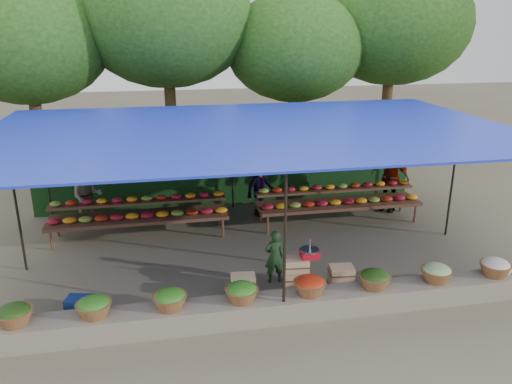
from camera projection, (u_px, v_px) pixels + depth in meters
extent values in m
plane|color=brown|center=(252.00, 251.00, 11.29)|extent=(60.00, 60.00, 0.00)
cube|color=gray|center=(281.00, 307.00, 8.67)|extent=(10.60, 0.55, 0.40)
cylinder|color=black|center=(285.00, 248.00, 8.14)|extent=(0.05, 0.05, 2.80)
cylinder|color=black|center=(17.00, 207.00, 9.97)|extent=(0.05, 0.05, 2.80)
cylinder|color=black|center=(453.00, 180.00, 11.72)|extent=(0.05, 0.05, 2.80)
cylinder|color=black|center=(46.00, 168.00, 12.67)|extent=(0.05, 0.05, 2.80)
cylinder|color=black|center=(232.00, 159.00, 13.54)|extent=(0.05, 0.05, 2.80)
cylinder|color=black|center=(397.00, 151.00, 14.41)|extent=(0.05, 0.05, 2.80)
cube|color=#1B2ECC|center=(252.00, 129.00, 10.40)|extent=(10.80, 6.60, 0.04)
cube|color=#1B2ECC|center=(273.00, 162.00, 8.59)|extent=(10.80, 2.19, 0.26)
cube|color=#1B2ECC|center=(237.00, 120.00, 12.31)|extent=(10.80, 2.19, 0.26)
cylinder|color=gray|center=(241.00, 149.00, 11.95)|extent=(9.60, 0.01, 0.01)
ellipsoid|color=#FFFC28|center=(44.00, 171.00, 11.22)|extent=(0.23, 0.17, 0.30)
ellipsoid|color=#FFFC28|center=(71.00, 169.00, 11.32)|extent=(0.23, 0.17, 0.30)
ellipsoid|color=#FFFC28|center=(96.00, 168.00, 11.42)|extent=(0.23, 0.17, 0.30)
ellipsoid|color=#FFFC28|center=(121.00, 167.00, 11.53)|extent=(0.23, 0.17, 0.30)
ellipsoid|color=#FFFC28|center=(146.00, 166.00, 11.63)|extent=(0.23, 0.17, 0.30)
ellipsoid|color=#FFFC28|center=(171.00, 164.00, 11.73)|extent=(0.23, 0.17, 0.30)
ellipsoid|color=#FFFC28|center=(195.00, 163.00, 11.83)|extent=(0.23, 0.17, 0.30)
ellipsoid|color=#FFFC28|center=(218.00, 162.00, 11.93)|extent=(0.23, 0.17, 0.30)
ellipsoid|color=#FFFC28|center=(241.00, 161.00, 12.04)|extent=(0.23, 0.17, 0.30)
ellipsoid|color=#FFFC28|center=(264.00, 160.00, 12.14)|extent=(0.23, 0.17, 0.30)
ellipsoid|color=#FFFC28|center=(286.00, 158.00, 12.24)|extent=(0.23, 0.17, 0.30)
ellipsoid|color=#FFFC28|center=(309.00, 157.00, 12.34)|extent=(0.23, 0.17, 0.30)
ellipsoid|color=#FFFC28|center=(330.00, 156.00, 12.45)|extent=(0.23, 0.17, 0.30)
ellipsoid|color=#FFFC28|center=(351.00, 155.00, 12.55)|extent=(0.23, 0.17, 0.30)
ellipsoid|color=#FFFC28|center=(372.00, 154.00, 12.65)|extent=(0.23, 0.17, 0.30)
ellipsoid|color=#FFFC28|center=(393.00, 153.00, 12.75)|extent=(0.23, 0.17, 0.30)
ellipsoid|color=#FFFC28|center=(413.00, 152.00, 12.85)|extent=(0.23, 0.17, 0.30)
ellipsoid|color=#214412|center=(13.00, 312.00, 7.75)|extent=(0.52, 0.52, 0.23)
ellipsoid|color=#32761F|center=(94.00, 304.00, 7.97)|extent=(0.52, 0.52, 0.23)
ellipsoid|color=#32761F|center=(169.00, 297.00, 8.19)|extent=(0.52, 0.52, 0.23)
ellipsoid|color=#32761F|center=(241.00, 290.00, 8.41)|extent=(0.52, 0.52, 0.23)
ellipsoid|color=#AC250E|center=(310.00, 283.00, 8.62)|extent=(0.52, 0.52, 0.23)
ellipsoid|color=#214412|center=(375.00, 276.00, 8.84)|extent=(0.52, 0.52, 0.23)
ellipsoid|color=#8EB974|center=(437.00, 270.00, 9.06)|extent=(0.52, 0.52, 0.23)
ellipsoid|color=beige|center=(496.00, 265.00, 9.28)|extent=(0.52, 0.52, 0.23)
cube|color=#164017|center=(231.00, 162.00, 13.82)|extent=(10.60, 0.06, 2.50)
cylinder|color=#382614|center=(38.00, 125.00, 15.05)|extent=(0.36, 0.36, 3.97)
ellipsoid|color=#19370F|center=(26.00, 39.00, 14.26)|extent=(4.77, 4.77, 3.69)
cylinder|color=#382614|center=(171.00, 110.00, 16.07)|extent=(0.36, 0.36, 4.48)
ellipsoid|color=#19370F|center=(166.00, 18.00, 15.18)|extent=(5.39, 5.39, 4.17)
cylinder|color=#382614|center=(293.00, 119.00, 16.64)|extent=(0.36, 0.36, 3.71)
ellipsoid|color=#19370F|center=(295.00, 47.00, 15.90)|extent=(4.47, 4.47, 3.45)
cylinder|color=#382614|center=(386.00, 105.00, 17.55)|extent=(0.36, 0.36, 4.35)
ellipsoid|color=#19370F|center=(393.00, 24.00, 16.68)|extent=(5.24, 5.24, 4.05)
cube|color=#47281C|center=(139.00, 217.00, 11.88)|extent=(4.20, 0.95, 0.08)
cube|color=#47281C|center=(139.00, 202.00, 12.07)|extent=(4.20, 0.35, 0.06)
cylinder|color=#47281C|center=(51.00, 240.00, 11.24)|extent=(0.06, 0.06, 0.50)
cylinder|color=#47281C|center=(223.00, 227.00, 11.95)|extent=(0.06, 0.06, 0.50)
cylinder|color=#47281C|center=(57.00, 227.00, 11.98)|extent=(0.06, 0.06, 0.50)
cylinder|color=#47281C|center=(219.00, 215.00, 12.69)|extent=(0.06, 0.06, 0.50)
ellipsoid|color=#A31726|center=(53.00, 221.00, 11.37)|extent=(0.31, 0.26, 0.13)
ellipsoid|color=olive|center=(56.00, 204.00, 11.70)|extent=(0.26, 0.22, 0.12)
ellipsoid|color=orange|center=(70.00, 220.00, 11.43)|extent=(0.31, 0.26, 0.13)
ellipsoid|color=#AC250E|center=(71.00, 203.00, 11.76)|extent=(0.26, 0.22, 0.12)
ellipsoid|color=olive|center=(85.00, 219.00, 11.49)|extent=(0.31, 0.26, 0.13)
ellipsoid|color=#A31726|center=(87.00, 202.00, 11.83)|extent=(0.26, 0.22, 0.12)
ellipsoid|color=#AC250E|center=(101.00, 218.00, 11.56)|extent=(0.31, 0.26, 0.13)
ellipsoid|color=orange|center=(102.00, 201.00, 11.89)|extent=(0.26, 0.22, 0.12)
ellipsoid|color=#A31726|center=(117.00, 217.00, 11.62)|extent=(0.31, 0.26, 0.13)
ellipsoid|color=#A31726|center=(117.00, 200.00, 11.95)|extent=(0.26, 0.22, 0.12)
ellipsoid|color=orange|center=(132.00, 216.00, 11.69)|extent=(0.31, 0.26, 0.13)
ellipsoid|color=orange|center=(132.00, 199.00, 12.02)|extent=(0.26, 0.22, 0.12)
ellipsoid|color=#A31726|center=(147.00, 215.00, 11.75)|extent=(0.31, 0.26, 0.13)
ellipsoid|color=olive|center=(147.00, 198.00, 12.08)|extent=(0.26, 0.22, 0.12)
ellipsoid|color=orange|center=(162.00, 214.00, 11.81)|extent=(0.31, 0.26, 0.13)
ellipsoid|color=#AC250E|center=(161.00, 197.00, 12.15)|extent=(0.26, 0.22, 0.12)
ellipsoid|color=olive|center=(177.00, 213.00, 11.88)|extent=(0.31, 0.26, 0.13)
ellipsoid|color=#A31726|center=(176.00, 196.00, 12.21)|extent=(0.26, 0.22, 0.12)
ellipsoid|color=#AC250E|center=(192.00, 212.00, 11.94)|extent=(0.31, 0.26, 0.13)
ellipsoid|color=orange|center=(190.00, 195.00, 12.27)|extent=(0.26, 0.22, 0.12)
ellipsoid|color=#A31726|center=(207.00, 211.00, 12.00)|extent=(0.31, 0.26, 0.13)
ellipsoid|color=#A31726|center=(205.00, 194.00, 12.34)|extent=(0.26, 0.22, 0.12)
ellipsoid|color=orange|center=(221.00, 210.00, 12.07)|extent=(0.31, 0.26, 0.13)
ellipsoid|color=orange|center=(219.00, 194.00, 12.40)|extent=(0.26, 0.22, 0.12)
cube|color=#47281C|center=(338.00, 204.00, 12.79)|extent=(4.20, 0.95, 0.08)
cube|color=#47281C|center=(335.00, 190.00, 12.98)|extent=(4.20, 0.35, 0.06)
cylinder|color=#47281C|center=(268.00, 224.00, 12.15)|extent=(0.06, 0.06, 0.50)
cylinder|color=#47281C|center=(415.00, 213.00, 12.86)|extent=(0.06, 0.06, 0.50)
cylinder|color=#47281C|center=(261.00, 212.00, 12.89)|extent=(0.06, 0.06, 0.50)
cylinder|color=#47281C|center=(401.00, 203.00, 13.60)|extent=(0.06, 0.06, 0.50)
ellipsoid|color=#A31726|center=(267.00, 207.00, 12.28)|extent=(0.31, 0.26, 0.13)
ellipsoid|color=olive|center=(264.00, 191.00, 12.61)|extent=(0.26, 0.22, 0.12)
ellipsoid|color=orange|center=(281.00, 206.00, 12.34)|extent=(0.31, 0.26, 0.13)
ellipsoid|color=#AC250E|center=(277.00, 190.00, 12.67)|extent=(0.26, 0.22, 0.12)
ellipsoid|color=olive|center=(295.00, 205.00, 12.40)|extent=(0.31, 0.26, 0.13)
ellipsoid|color=#A31726|center=(291.00, 189.00, 12.74)|extent=(0.26, 0.22, 0.12)
ellipsoid|color=#AC250E|center=(308.00, 204.00, 12.47)|extent=(0.31, 0.26, 0.13)
ellipsoid|color=orange|center=(304.00, 188.00, 12.80)|extent=(0.26, 0.22, 0.12)
ellipsoid|color=#A31726|center=(322.00, 203.00, 12.53)|extent=(0.31, 0.26, 0.13)
ellipsoid|color=#A31726|center=(317.00, 188.00, 12.86)|extent=(0.26, 0.22, 0.12)
ellipsoid|color=orange|center=(335.00, 202.00, 12.59)|extent=(0.31, 0.26, 0.13)
ellipsoid|color=orange|center=(330.00, 187.00, 12.93)|extent=(0.26, 0.22, 0.12)
ellipsoid|color=#A31726|center=(348.00, 201.00, 12.66)|extent=(0.31, 0.26, 0.13)
ellipsoid|color=olive|center=(342.00, 186.00, 12.99)|extent=(0.26, 0.22, 0.12)
ellipsoid|color=orange|center=(361.00, 200.00, 12.72)|extent=(0.31, 0.26, 0.13)
ellipsoid|color=#AC250E|center=(355.00, 185.00, 13.05)|extent=(0.26, 0.22, 0.12)
ellipsoid|color=olive|center=(374.00, 200.00, 12.79)|extent=(0.31, 0.26, 0.13)
ellipsoid|color=#A31726|center=(368.00, 184.00, 13.12)|extent=(0.26, 0.22, 0.12)
ellipsoid|color=#AC250E|center=(387.00, 199.00, 12.85)|extent=(0.31, 0.26, 0.13)
ellipsoid|color=orange|center=(380.00, 184.00, 13.18)|extent=(0.26, 0.22, 0.12)
ellipsoid|color=#A31726|center=(399.00, 198.00, 12.91)|extent=(0.31, 0.26, 0.13)
ellipsoid|color=#A31726|center=(392.00, 183.00, 13.25)|extent=(0.26, 0.22, 0.12)
ellipsoid|color=orange|center=(412.00, 197.00, 12.98)|extent=(0.31, 0.26, 0.13)
ellipsoid|color=orange|center=(405.00, 182.00, 13.31)|extent=(0.26, 0.22, 0.12)
cube|color=tan|center=(243.00, 295.00, 9.21)|extent=(0.48, 0.39, 0.25)
cube|color=tan|center=(243.00, 282.00, 9.13)|extent=(0.48, 0.39, 0.25)
cube|color=tan|center=(295.00, 289.00, 9.40)|extent=(0.48, 0.39, 0.25)
cube|color=tan|center=(296.00, 277.00, 9.31)|extent=(0.48, 0.39, 0.25)
cube|color=tan|center=(296.00, 264.00, 9.23)|extent=(0.48, 0.39, 0.25)
cube|color=tan|center=(341.00, 285.00, 9.56)|extent=(0.48, 0.39, 0.25)
cube|color=tan|center=(342.00, 273.00, 9.48)|extent=(0.48, 0.39, 0.25)
cube|color=red|center=(310.00, 254.00, 9.21)|extent=(0.33, 0.29, 0.13)
cylinder|color=gray|center=(310.00, 250.00, 9.19)|extent=(0.35, 0.35, 0.03)
cylinder|color=gray|center=(310.00, 245.00, 9.15)|extent=(0.03, 0.03, 0.24)
imported|color=#1A391B|center=(274.00, 257.00, 9.76)|extent=(0.41, 0.28, 1.09)
imported|color=slate|center=(87.00, 196.00, 12.54)|extent=(0.81, 0.66, 1.54)
imported|color=slate|center=(261.00, 187.00, 13.15)|extent=(1.17, 1.04, 1.57)
imported|color=slate|center=(390.00, 177.00, 13.49)|extent=(1.06, 1.13, 1.87)
cube|color=navy|center=(80.00, 305.00, 8.86)|extent=(0.52, 0.43, 0.28)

